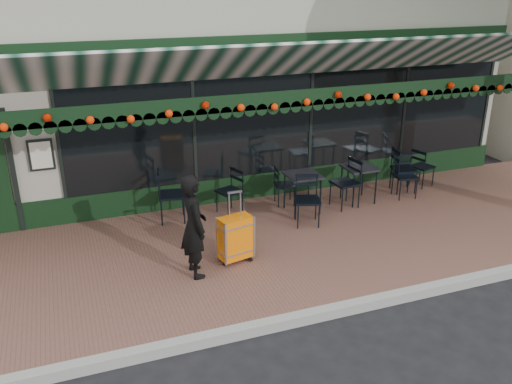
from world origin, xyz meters
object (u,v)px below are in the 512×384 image
object	(u,v)px
cafe_table_b	(303,178)
chair_b_left	(230,192)
chair_a_front	(405,177)
woman	(194,226)
cafe_table_a	(359,170)
chair_a_extra	(423,167)
chair_a_left	(345,183)
chair_a_right	(404,170)
chair_b_front	(308,201)
suitcase	(235,238)
chair_solo	(172,195)
chair_b_right	(285,185)

from	to	relation	value
cafe_table_b	chair_b_left	xyz separation A→B (m)	(-1.31, 0.41, -0.25)
cafe_table_b	chair_b_left	size ratio (longest dim) A/B	0.89
chair_a_front	woman	bearing A→B (deg)	-153.91
cafe_table_a	chair_a_extra	distance (m)	1.77
chair_a_left	chair_a_right	xyz separation A→B (m)	(1.54, 0.31, -0.01)
chair_b_front	cafe_table_a	bearing A→B (deg)	41.38
suitcase	chair_a_extra	size ratio (longest dim) A/B	1.41
chair_a_front	chair_solo	world-z (taller)	chair_solo
chair_b_left	chair_b_right	size ratio (longest dim) A/B	1.11
suitcase	chair_b_left	size ratio (longest dim) A/B	1.38
woman	chair_b_right	bearing A→B (deg)	-53.14
cafe_table_b	chair_a_front	distance (m)	2.28
chair_b_left	chair_solo	world-z (taller)	chair_solo
suitcase	chair_b_right	size ratio (longest dim) A/B	1.53
chair_b_front	cafe_table_b	bearing A→B (deg)	92.20
suitcase	chair_a_front	distance (m)	4.27
chair_a_front	chair_solo	xyz separation A→B (m)	(-4.66, 0.50, 0.06)
cafe_table_b	chair_solo	size ratio (longest dim) A/B	0.77
cafe_table_a	chair_solo	xyz separation A→B (m)	(-3.65, 0.39, -0.16)
chair_a_extra	cafe_table_b	bearing A→B (deg)	80.82
cafe_table_a	chair_a_left	bearing A→B (deg)	-159.70
chair_a_left	chair_b_left	bearing A→B (deg)	-109.72
chair_a_front	chair_b_left	bearing A→B (deg)	-179.03
cafe_table_a	chair_b_left	xyz separation A→B (m)	(-2.57, 0.34, -0.23)
cafe_table_a	chair_b_front	world-z (taller)	chair_b_front
cafe_table_b	woman	bearing A→B (deg)	-147.66
woman	chair_a_right	xyz separation A→B (m)	(4.90, 1.81, -0.33)
cafe_table_b	chair_a_left	size ratio (longest dim) A/B	0.78
cafe_table_a	chair_a_front	distance (m)	1.04
chair_a_front	chair_a_extra	bearing A→B (deg)	38.20
chair_a_right	chair_a_front	xyz separation A→B (m)	(-0.15, -0.28, -0.04)
chair_a_front	chair_b_front	world-z (taller)	chair_b_front
cafe_table_b	chair_a_right	xyz separation A→B (m)	(2.42, 0.23, -0.21)
cafe_table_a	chair_b_front	size ratio (longest dim) A/B	0.80
chair_a_left	chair_solo	bearing A→B (deg)	-106.36
chair_a_front	chair_b_right	xyz separation A→B (m)	(-2.43, 0.51, -0.05)
woman	chair_b_left	distance (m)	2.33
chair_b_left	chair_a_left	bearing A→B (deg)	57.01
suitcase	cafe_table_b	bearing A→B (deg)	25.30
chair_a_left	suitcase	bearing A→B (deg)	-70.70
chair_b_right	chair_b_front	bearing A→B (deg)	-170.45
woman	suitcase	distance (m)	0.82
suitcase	chair_a_extra	bearing A→B (deg)	7.64
chair_a_front	chair_solo	distance (m)	4.69
suitcase	chair_a_right	distance (m)	4.52
suitcase	cafe_table_a	distance (m)	3.39
chair_a_left	chair_b_right	xyz separation A→B (m)	(-1.04, 0.53, -0.10)
chair_a_front	cafe_table_a	bearing A→B (deg)	-178.15
woman	cafe_table_b	world-z (taller)	woman
suitcase	chair_a_front	xyz separation A→B (m)	(4.05, 1.36, 0.04)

